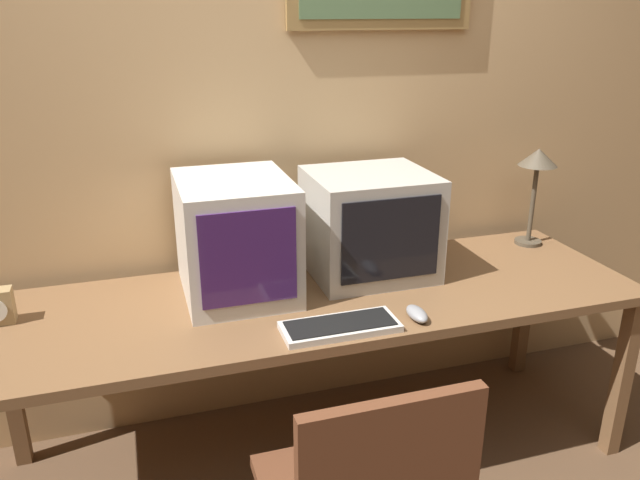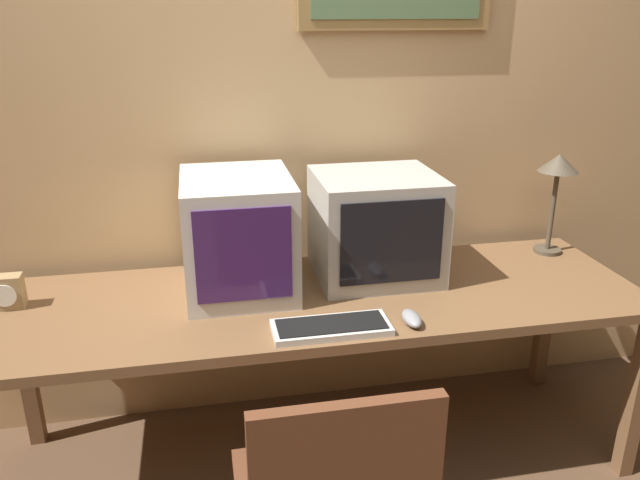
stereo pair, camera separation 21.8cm
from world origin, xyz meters
TOP-DOWN VIEW (x-y plane):
  - wall_back at (0.00, 1.27)m, footprint 8.00×0.08m
  - desk at (0.00, 0.82)m, footprint 2.35×0.74m
  - monitor_left at (-0.28, 0.94)m, footprint 0.38×0.48m
  - monitor_right at (0.24, 0.96)m, footprint 0.45×0.42m
  - keyboard_main at (-0.02, 0.55)m, footprint 0.38×0.15m
  - mouse_near_keyboard at (0.25, 0.54)m, footprint 0.06×0.12m
  - desk_clock at (-1.08, 0.93)m, footprint 0.11×0.07m
  - desk_lamp at (1.03, 1.05)m, footprint 0.16×0.16m

SIDE VIEW (x-z plane):
  - desk at x=0.00m, z-range 0.30..1.01m
  - keyboard_main at x=-0.02m, z-range 0.71..0.74m
  - mouse_near_keyboard at x=0.25m, z-range 0.71..0.75m
  - desk_clock at x=-1.08m, z-range 0.71..0.83m
  - monitor_right at x=0.24m, z-range 0.71..1.11m
  - monitor_left at x=-0.28m, z-range 0.71..1.14m
  - desk_lamp at x=1.03m, z-range 0.84..1.26m
  - wall_back at x=0.00m, z-range 0.01..2.61m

